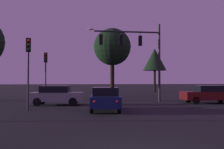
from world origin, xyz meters
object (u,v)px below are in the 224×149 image
traffic_light_corner_right (46,67)px  car_crossing_right (209,94)px  car_crossing_left (57,95)px  traffic_signal_mast_arm (137,48)px  tree_left_far (112,47)px  traffic_light_corner_left (28,59)px  car_nearside_lane (105,98)px  tree_center_horizon (155,60)px

traffic_light_corner_right → car_crossing_right: bearing=-12.1°
car_crossing_left → traffic_signal_mast_arm: bearing=14.8°
traffic_signal_mast_arm → car_crossing_right: traffic_signal_mast_arm is taller
traffic_signal_mast_arm → tree_left_far: 6.67m
car_crossing_left → tree_left_far: (5.32, 8.24, 4.94)m
traffic_light_corner_left → car_crossing_left: 4.54m
traffic_light_corner_right → car_crossing_left: (1.36, -3.17, -2.38)m
car_crossing_left → car_crossing_right: same height
car_nearside_lane → car_crossing_right: 10.09m
car_crossing_right → tree_left_far: (-7.42, 8.08, 4.94)m
tree_center_horizon → car_crossing_left: bearing=-124.1°
traffic_light_corner_left → tree_center_horizon: 28.11m
traffic_signal_mast_arm → car_crossing_left: traffic_signal_mast_arm is taller
tree_center_horizon → car_crossing_right: bearing=-92.6°
tree_left_far → tree_center_horizon: bearing=55.0°
car_crossing_left → tree_left_far: 10.98m
car_crossing_left → car_nearside_lane: bearing=-48.6°
car_nearside_lane → car_crossing_right: same height
traffic_light_corner_left → traffic_light_corner_right: traffic_light_corner_left is taller
traffic_light_corner_left → car_crossing_left: (1.42, 3.50, -2.52)m
car_nearside_lane → car_crossing_left: 5.37m
car_crossing_left → tree_left_far: bearing=57.2°
traffic_light_corner_right → car_nearside_lane: traffic_light_corner_right is taller
traffic_signal_mast_arm → tree_center_horizon: bearing=69.7°
traffic_signal_mast_arm → traffic_light_corner_left: size_ratio=1.50×
traffic_light_corner_left → tree_left_far: bearing=60.2°
car_crossing_left → car_crossing_right: 12.74m
traffic_signal_mast_arm → traffic_light_corner_right: traffic_signal_mast_arm is taller
traffic_light_corner_right → car_nearside_lane: (4.91, -7.20, -2.38)m
tree_left_far → car_nearside_lane: bearing=-98.2°
car_crossing_right → tree_left_far: 12.04m
car_crossing_right → tree_left_far: tree_left_far is taller
car_nearside_lane → tree_center_horizon: tree_center_horizon is taller
car_crossing_right → tree_center_horizon: tree_center_horizon is taller
traffic_signal_mast_arm → car_crossing_left: 8.19m
tree_left_far → traffic_light_corner_right: bearing=-142.8°
tree_left_far → tree_center_horizon: (8.33, 11.91, -0.39)m
traffic_signal_mast_arm → traffic_light_corner_left: 9.96m
traffic_light_corner_left → tree_center_horizon: bearing=57.5°
car_nearside_lane → tree_left_far: tree_left_far is taller
traffic_light_corner_right → car_crossing_left: size_ratio=1.05×
traffic_light_corner_left → traffic_light_corner_right: bearing=89.5°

